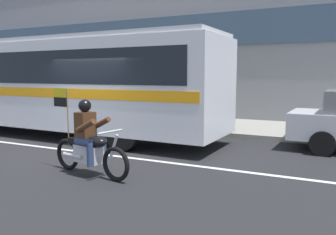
# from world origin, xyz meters

# --- Properties ---
(ground_plane) EXTENTS (60.00, 60.00, 0.00)m
(ground_plane) POSITION_xyz_m (0.00, 0.00, 0.00)
(ground_plane) COLOR black
(sidewalk_curb) EXTENTS (28.00, 3.80, 0.15)m
(sidewalk_curb) POSITION_xyz_m (0.00, 5.10, 0.07)
(sidewalk_curb) COLOR gray
(sidewalk_curb) RESTS_ON ground_plane
(lane_center_stripe) EXTENTS (26.60, 0.14, 0.01)m
(lane_center_stripe) POSITION_xyz_m (0.00, -0.60, 0.00)
(lane_center_stripe) COLOR silver
(lane_center_stripe) RESTS_ON ground_plane
(transit_bus) EXTENTS (11.00, 2.84, 3.22)m
(transit_bus) POSITION_xyz_m (-2.01, 1.19, 1.88)
(transit_bus) COLOR silver
(transit_bus) RESTS_ON ground_plane
(motorcycle_with_rider) EXTENTS (2.17, 0.70, 1.78)m
(motorcycle_with_rider) POSITION_xyz_m (1.68, -2.22, 0.67)
(motorcycle_with_rider) COLOR black
(motorcycle_with_rider) RESTS_ON ground_plane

